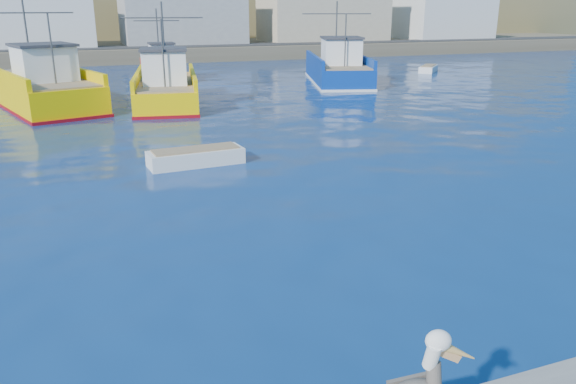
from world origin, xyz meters
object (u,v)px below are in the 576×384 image
object	(u,v)px
trawler_yellow_a	(41,88)
skiff_mid	(196,158)
trawler_blue	(338,69)
skiff_far	(428,69)
trawler_yellow_b	(166,89)
boat_orange	(162,69)

from	to	relation	value
trawler_yellow_a	skiff_mid	xyz separation A→B (m)	(6.14, -17.54, -0.89)
trawler_blue	skiff_far	distance (m)	12.76
trawler_blue	skiff_mid	world-z (taller)	trawler_blue
trawler_yellow_b	skiff_far	xyz separation A→B (m)	(27.42, 10.59, -0.77)
trawler_yellow_a	trawler_yellow_b	xyz separation A→B (m)	(7.57, -2.13, -0.13)
trawler_yellow_b	skiff_mid	size ratio (longest dim) A/B	3.00
trawler_yellow_b	boat_orange	world-z (taller)	trawler_yellow_b
skiff_mid	skiff_far	xyz separation A→B (m)	(28.86, 25.99, -0.00)
trawler_yellow_b	skiff_mid	bearing A→B (deg)	-95.33
trawler_yellow_a	skiff_far	xyz separation A→B (m)	(34.99, 8.46, -0.90)
skiff_mid	skiff_far	distance (m)	38.84
boat_orange	skiff_far	distance (m)	25.77
trawler_yellow_a	trawler_blue	distance (m)	23.37
trawler_yellow_a	trawler_blue	bearing A→B (deg)	10.33
trawler_yellow_a	skiff_far	size ratio (longest dim) A/B	3.95
trawler_yellow_a	skiff_mid	world-z (taller)	trawler_yellow_a
boat_orange	skiff_mid	xyz separation A→B (m)	(-3.25, -28.82, -0.73)
skiff_far	trawler_blue	bearing A→B (deg)	-160.44
trawler_yellow_b	skiff_far	world-z (taller)	trawler_yellow_b
trawler_yellow_a	trawler_blue	world-z (taller)	trawler_yellow_a
trawler_yellow_a	skiff_mid	bearing A→B (deg)	-70.72
skiff_mid	skiff_far	world-z (taller)	skiff_mid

